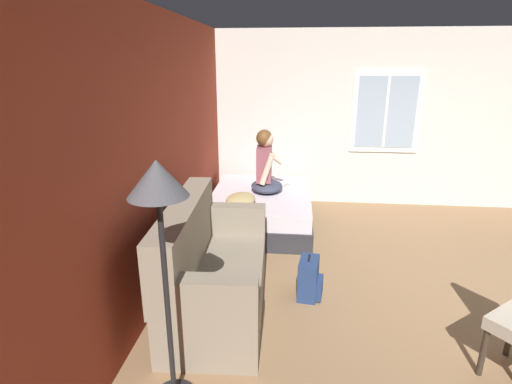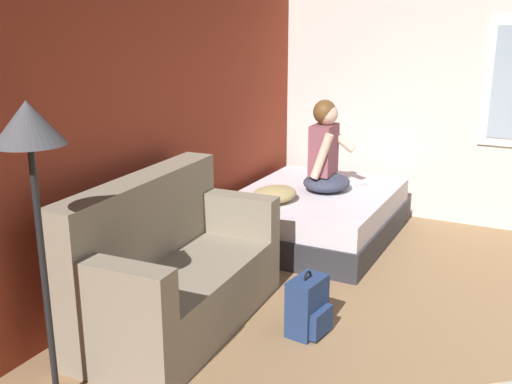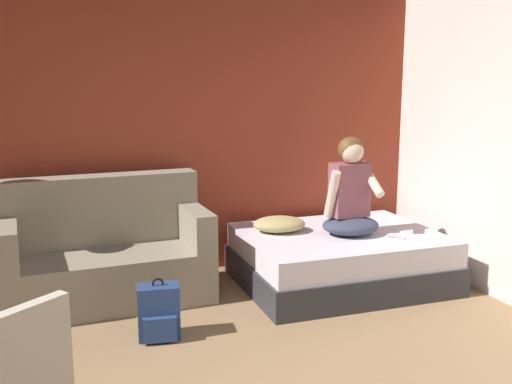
% 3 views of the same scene
% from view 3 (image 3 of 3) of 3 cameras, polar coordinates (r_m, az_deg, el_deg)
% --- Properties ---
extents(wall_back_accent, '(10.76, 0.16, 2.70)m').
position_cam_3_polar(wall_back_accent, '(5.68, -12.36, 5.40)').
color(wall_back_accent, '#993823').
rests_on(wall_back_accent, ground).
extents(bed, '(1.79, 1.41, 0.48)m').
position_cam_3_polar(bed, '(5.56, 7.96, -6.28)').
color(bed, '#2D2D33').
rests_on(bed, ground).
extents(couch, '(1.74, 0.90, 1.04)m').
position_cam_3_polar(couch, '(5.24, -14.19, -5.83)').
color(couch, gray).
rests_on(couch, ground).
extents(person_seated, '(0.53, 0.46, 0.88)m').
position_cam_3_polar(person_seated, '(5.40, 8.97, -0.28)').
color(person_seated, '#383D51').
rests_on(person_seated, bed).
extents(backpack, '(0.32, 0.26, 0.46)m').
position_cam_3_polar(backpack, '(4.47, -9.24, -11.32)').
color(backpack, navy).
rests_on(backpack, ground).
extents(throw_pillow, '(0.54, 0.45, 0.14)m').
position_cam_3_polar(throw_pillow, '(5.47, 2.22, -3.07)').
color(throw_pillow, tan).
rests_on(throw_pillow, bed).
extents(cell_phone, '(0.16, 0.14, 0.01)m').
position_cam_3_polar(cell_phone, '(5.41, 13.22, -4.24)').
color(cell_phone, '#B7B7BC').
rests_on(cell_phone, bed).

